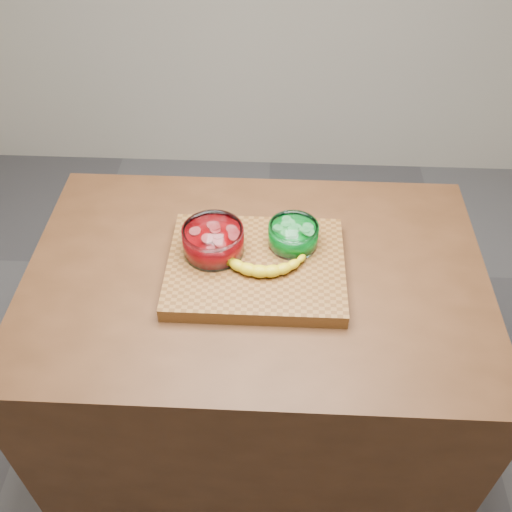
{
  "coord_description": "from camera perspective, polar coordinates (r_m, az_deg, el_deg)",
  "views": [
    {
      "loc": [
        0.05,
        -1.02,
        1.97
      ],
      "look_at": [
        0.0,
        0.0,
        0.96
      ],
      "focal_mm": 40.0,
      "sensor_mm": 36.0,
      "label": 1
    }
  ],
  "objects": [
    {
      "name": "bowl_green",
      "position": [
        1.48,
        3.75,
        2.12
      ],
      "size": [
        0.13,
        0.13,
        0.06
      ],
      "color": "white",
      "rests_on": "cutting_board"
    },
    {
      "name": "ground",
      "position": [
        2.22,
        0.0,
        -17.88
      ],
      "size": [
        3.5,
        3.5,
        0.0
      ],
      "primitive_type": "plane",
      "color": "#57575B",
      "rests_on": "ground"
    },
    {
      "name": "banana",
      "position": [
        1.42,
        0.54,
        -0.66
      ],
      "size": [
        0.26,
        0.12,
        0.04
      ],
      "primitive_type": null,
      "color": "gold",
      "rests_on": "cutting_board"
    },
    {
      "name": "bowl_red",
      "position": [
        1.46,
        -4.3,
        1.54
      ],
      "size": [
        0.16,
        0.16,
        0.07
      ],
      "color": "white",
      "rests_on": "cutting_board"
    },
    {
      "name": "counter",
      "position": [
        1.83,
        0.0,
        -11.41
      ],
      "size": [
        1.2,
        0.8,
        0.9
      ],
      "primitive_type": "cube",
      "color": "#4C2B16",
      "rests_on": "ground"
    },
    {
      "name": "cutting_board",
      "position": [
        1.46,
        0.0,
        -1.11
      ],
      "size": [
        0.45,
        0.35,
        0.04
      ],
      "primitive_type": "cube",
      "color": "brown",
      "rests_on": "counter"
    }
  ]
}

